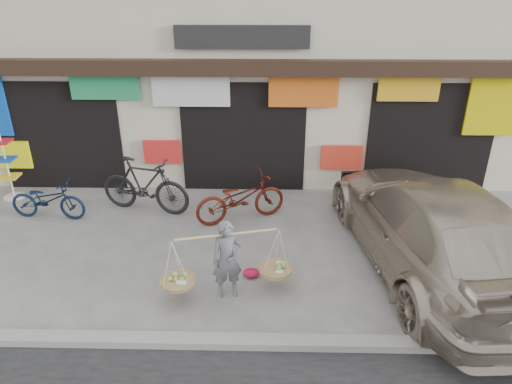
{
  "coord_description": "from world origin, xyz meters",
  "views": [
    {
      "loc": [
        0.55,
        -7.09,
        4.85
      ],
      "look_at": [
        0.37,
        0.9,
        1.12
      ],
      "focal_mm": 32.0,
      "sensor_mm": 36.0,
      "label": 1
    }
  ],
  "objects_px": {
    "bike_1": "(145,185)",
    "display_rack": "(8,170)",
    "suv": "(432,225)",
    "bike_2": "(241,198)",
    "street_vendor": "(227,263)",
    "bike_0": "(48,200)"
  },
  "relations": [
    {
      "from": "bike_1",
      "to": "display_rack",
      "type": "distance_m",
      "value": 3.49
    },
    {
      "from": "street_vendor",
      "to": "display_rack",
      "type": "distance_m",
      "value": 6.64
    },
    {
      "from": "bike_0",
      "to": "display_rack",
      "type": "bearing_deg",
      "value": 57.8
    },
    {
      "from": "suv",
      "to": "display_rack",
      "type": "bearing_deg",
      "value": -24.18
    },
    {
      "from": "bike_0",
      "to": "bike_1",
      "type": "bearing_deg",
      "value": -74.77
    },
    {
      "from": "street_vendor",
      "to": "suv",
      "type": "xyz_separation_m",
      "value": [
        3.61,
        0.94,
        0.23
      ]
    },
    {
      "from": "bike_2",
      "to": "bike_0",
      "type": "bearing_deg",
      "value": 67.08
    },
    {
      "from": "bike_2",
      "to": "suv",
      "type": "relative_size",
      "value": 0.33
    },
    {
      "from": "bike_1",
      "to": "bike_2",
      "type": "distance_m",
      "value": 2.22
    },
    {
      "from": "bike_2",
      "to": "display_rack",
      "type": "distance_m",
      "value": 5.7
    },
    {
      "from": "bike_1",
      "to": "display_rack",
      "type": "xyz_separation_m",
      "value": [
        -3.43,
        0.63,
        0.07
      ]
    },
    {
      "from": "bike_0",
      "to": "suv",
      "type": "height_order",
      "value": "suv"
    },
    {
      "from": "street_vendor",
      "to": "bike_2",
      "type": "xyz_separation_m",
      "value": [
        0.07,
        2.65,
        -0.09
      ]
    },
    {
      "from": "bike_0",
      "to": "display_rack",
      "type": "relative_size",
      "value": 0.95
    },
    {
      "from": "suv",
      "to": "display_rack",
      "type": "xyz_separation_m",
      "value": [
        -9.15,
        2.72,
        -0.14
      ]
    },
    {
      "from": "suv",
      "to": "bike_2",
      "type": "bearing_deg",
      "value": -33.39
    },
    {
      "from": "bike_2",
      "to": "street_vendor",
      "type": "bearing_deg",
      "value": 155.5
    },
    {
      "from": "bike_1",
      "to": "suv",
      "type": "height_order",
      "value": "suv"
    },
    {
      "from": "suv",
      "to": "bike_1",
      "type": "bearing_deg",
      "value": -27.7
    },
    {
      "from": "bike_2",
      "to": "bike_1",
      "type": "bearing_deg",
      "value": 57.09
    },
    {
      "from": "street_vendor",
      "to": "bike_1",
      "type": "height_order",
      "value": "street_vendor"
    },
    {
      "from": "display_rack",
      "to": "suv",
      "type": "bearing_deg",
      "value": -16.55
    }
  ]
}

